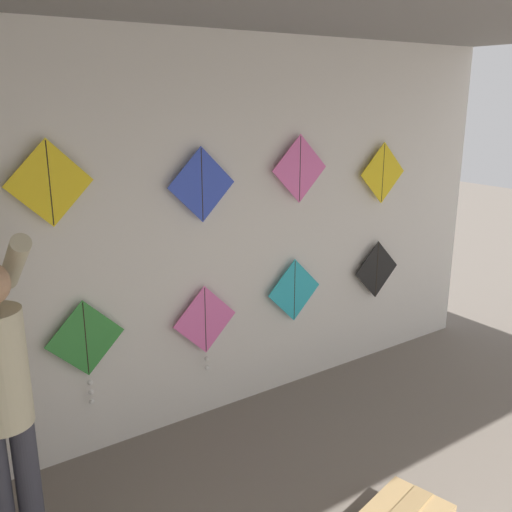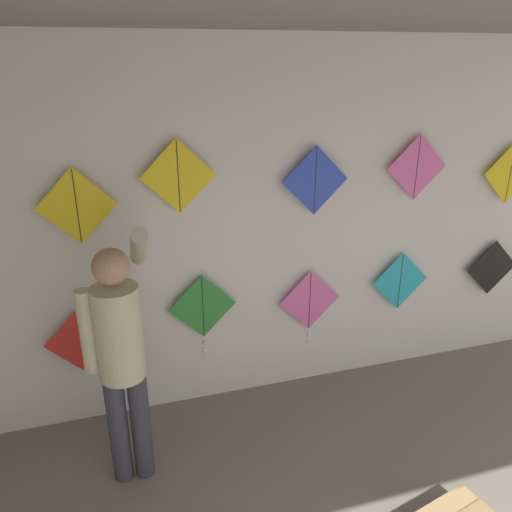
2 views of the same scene
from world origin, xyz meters
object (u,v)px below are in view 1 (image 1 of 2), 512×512
(kite_1, at_px, (86,345))
(kite_9, at_px, (383,173))
(kite_6, at_px, (50,183))
(kite_8, at_px, (300,169))
(shopkeeper, at_px, (0,389))
(kite_4, at_px, (377,270))
(kite_3, at_px, (294,290))
(kite_2, at_px, (205,323))
(kite_7, at_px, (202,185))

(kite_1, bearing_deg, kite_9, 0.02)
(kite_6, bearing_deg, kite_8, 0.00)
(kite_8, bearing_deg, kite_6, 180.00)
(kite_9, bearing_deg, shopkeeper, -169.37)
(kite_4, bearing_deg, kite_6, 180.00)
(kite_3, xyz_separation_m, kite_6, (-1.83, 0.00, 1.02))
(kite_2, distance_m, kite_6, 1.50)
(shopkeeper, xyz_separation_m, kite_6, (0.49, 0.61, 0.90))
(kite_3, height_order, kite_7, kite_7)
(kite_2, bearing_deg, kite_7, 24.87)
(kite_3, distance_m, kite_4, 0.94)
(kite_2, bearing_deg, shopkeeper, -157.79)
(kite_8, bearing_deg, kite_4, 0.00)
(kite_6, xyz_separation_m, kite_7, (1.01, 0.00, -0.10))
(kite_1, height_order, kite_7, kite_7)
(kite_3, bearing_deg, kite_4, 0.00)
(kite_3, distance_m, kite_7, 1.24)
(shopkeeper, xyz_separation_m, kite_7, (1.50, 0.61, 0.80))
(kite_1, height_order, kite_9, kite_9)
(shopkeeper, height_order, kite_7, kite_7)
(kite_4, bearing_deg, kite_7, 180.00)
(shopkeeper, xyz_separation_m, kite_3, (2.33, 0.61, -0.13))
(shopkeeper, distance_m, kite_6, 1.19)
(shopkeeper, bearing_deg, kite_1, 47.33)
(kite_3, relative_size, kite_4, 1.00)
(kite_2, bearing_deg, kite_4, 0.02)
(kite_7, relative_size, kite_9, 1.00)
(kite_2, height_order, kite_9, kite_9)
(kite_3, bearing_deg, shopkeeper, -165.24)
(shopkeeper, height_order, kite_8, kite_8)
(kite_9, bearing_deg, kite_4, 180.00)
(shopkeeper, distance_m, kite_7, 1.81)
(shopkeeper, relative_size, kite_9, 3.36)
(kite_2, relative_size, kite_7, 1.26)
(kite_6, relative_size, kite_7, 1.00)
(kite_6, bearing_deg, kite_2, -0.04)
(kite_3, height_order, kite_4, kite_4)
(kite_7, distance_m, kite_9, 1.77)
(kite_4, bearing_deg, kite_3, 180.00)
(shopkeeper, relative_size, kite_7, 3.36)
(shopkeeper, distance_m, kite_2, 1.64)
(shopkeeper, bearing_deg, kite_6, 53.95)
(shopkeeper, relative_size, kite_1, 2.40)
(shopkeeper, height_order, kite_2, shopkeeper)
(kite_8, height_order, kite_9, kite_8)
(kite_7, bearing_deg, kite_6, 180.00)
(kite_6, distance_m, kite_9, 2.78)
(kite_6, xyz_separation_m, kite_8, (1.86, 0.00, -0.05))
(kite_6, bearing_deg, kite_4, 0.00)
(kite_3, distance_m, kite_8, 0.97)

